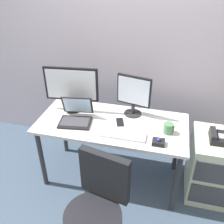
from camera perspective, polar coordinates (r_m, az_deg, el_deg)
name	(u,v)px	position (r m, az deg, el deg)	size (l,w,h in m)	color
ground_plane	(112,175)	(2.94, 0.00, -14.34)	(8.00, 8.00, 0.00)	#3C4D5E
back_wall	(128,37)	(2.81, 3.59, 16.86)	(6.00, 0.10, 2.80)	#C0B5C3
desk	(112,129)	(2.51, 0.00, -3.96)	(1.48, 0.69, 0.74)	silver
file_cabinet	(211,166)	(2.74, 21.71, -11.48)	(0.42, 0.53, 0.68)	beige
desk_phone	(218,137)	(2.50, 23.25, -5.35)	(0.17, 0.20, 0.09)	black
office_chair	(97,215)	(2.08, -3.49, -22.64)	(0.52, 0.52, 0.94)	black
monitor_main	(71,86)	(2.58, -9.31, 5.83)	(0.55, 0.18, 0.48)	#262628
monitor_side	(134,94)	(2.49, 5.00, 4.14)	(0.35, 0.18, 0.43)	#262628
keyboard	(123,135)	(2.28, 2.64, -5.23)	(0.41, 0.14, 0.03)	silver
laptop	(76,116)	(2.49, -8.27, -0.91)	(0.35, 0.34, 0.23)	black
trackball_mouse	(158,142)	(2.22, 10.62, -6.79)	(0.11, 0.09, 0.07)	black
coffee_mug	(169,128)	(2.35, 12.86, -3.68)	(0.10, 0.09, 0.10)	#4B7B4F
cell_phone	(120,122)	(2.46, 1.82, -2.33)	(0.07, 0.14, 0.01)	black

